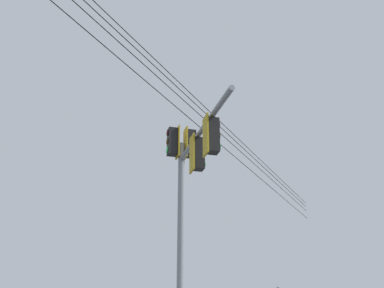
% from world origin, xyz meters
% --- Properties ---
extents(signal_mast_assembly, '(1.29, 4.73, 7.47)m').
position_xyz_m(signal_mast_assembly, '(-0.58, 0.53, 5.36)').
color(signal_mast_assembly, gray).
rests_on(signal_mast_assembly, ground).
extents(overhead_wire_span, '(17.07, 25.39, 1.10)m').
position_xyz_m(overhead_wire_span, '(-1.22, -1.52, 8.63)').
color(overhead_wire_span, black).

